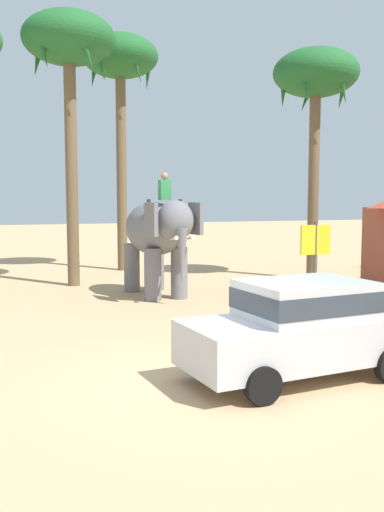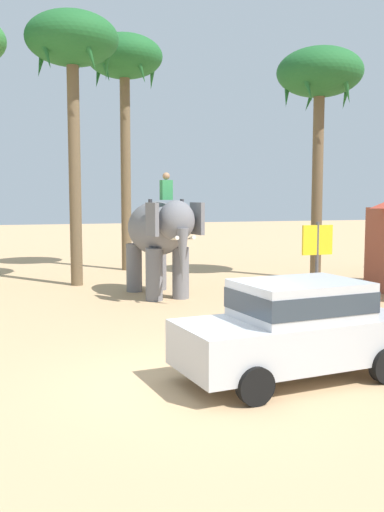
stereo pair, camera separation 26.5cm
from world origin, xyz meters
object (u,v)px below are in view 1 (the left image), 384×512
Objects in this scene: signboard_yellow at (315,245)px; elephant_with_mahout at (157,234)px; palm_tree_behind_elephant at (69,48)px; car_sedan_foreground at (301,325)px; palm_tree_far_back at (316,80)px; palm_tree_leaning_seaward at (120,65)px.

elephant_with_mahout is at bearing 152.48° from signboard_yellow.
signboard_yellow is at bearing -39.34° from palm_tree_behind_elephant.
palm_tree_behind_elephant is at bearing 140.66° from signboard_yellow.
palm_tree_far_back reaches higher than car_sedan_foreground.
palm_tree_behind_elephant is 4.59m from palm_tree_leaning_seaward.
palm_tree_leaning_seaward is (-6.32, 5.05, 1.14)m from palm_tree_far_back.
palm_tree_behind_elephant is 3.94× the size of signboard_yellow.
palm_tree_behind_elephant is 10.70m from signboard_yellow.
signboard_yellow is at bearing 57.03° from car_sedan_foreground.
palm_tree_far_back is at bearing 58.15° from car_sedan_foreground.
palm_tree_leaning_seaward reaches higher than signboard_yellow.
palm_tree_leaning_seaward reaches higher than palm_tree_far_back.
palm_tree_behind_elephant is at bearing 171.77° from palm_tree_far_back.
car_sedan_foreground is at bearing -89.44° from elephant_with_mahout.
palm_tree_behind_elephant is (-2.22, 3.12, 6.23)m from elephant_with_mahout.
palm_tree_far_back is 7.48m from signboard_yellow.
palm_tree_behind_elephant is 1.09× the size of palm_tree_far_back.
palm_tree_behind_elephant is at bearing 125.49° from elephant_with_mahout.
car_sedan_foreground is at bearing -91.05° from palm_tree_leaning_seaward.
palm_tree_far_back is at bearing 15.27° from elephant_with_mahout.
elephant_with_mahout reaches higher than car_sedan_foreground.
car_sedan_foreground is 0.49× the size of palm_tree_far_back.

